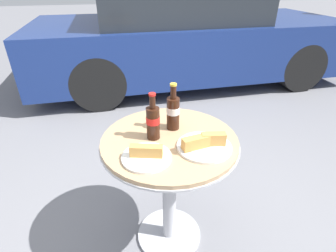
{
  "coord_description": "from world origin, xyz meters",
  "views": [
    {
      "loc": [
        -0.25,
        -1.03,
        1.39
      ],
      "look_at": [
        0.0,
        0.03,
        0.76
      ],
      "focal_mm": 28.0,
      "sensor_mm": 36.0,
      "label": 1
    }
  ],
  "objects_px": {
    "bistro_table": "(169,167)",
    "lunch_plate_near": "(204,144)",
    "cola_bottle_right": "(153,121)",
    "lunch_plate_far": "(147,155)",
    "parked_car": "(186,36)",
    "cola_bottle_left": "(173,111)"
  },
  "relations": [
    {
      "from": "lunch_plate_near",
      "to": "lunch_plate_far",
      "type": "distance_m",
      "value": 0.27
    },
    {
      "from": "cola_bottle_left",
      "to": "parked_car",
      "type": "relative_size",
      "value": 0.06
    },
    {
      "from": "bistro_table",
      "to": "cola_bottle_right",
      "type": "distance_m",
      "value": 0.28
    },
    {
      "from": "cola_bottle_right",
      "to": "lunch_plate_far",
      "type": "relative_size",
      "value": 1.07
    },
    {
      "from": "lunch_plate_far",
      "to": "lunch_plate_near",
      "type": "bearing_deg",
      "value": 3.72
    },
    {
      "from": "cola_bottle_left",
      "to": "parked_car",
      "type": "bearing_deg",
      "value": 72.0
    },
    {
      "from": "parked_car",
      "to": "lunch_plate_near",
      "type": "bearing_deg",
      "value": -105.03
    },
    {
      "from": "bistro_table",
      "to": "cola_bottle_right",
      "type": "height_order",
      "value": "cola_bottle_right"
    },
    {
      "from": "bistro_table",
      "to": "parked_car",
      "type": "relative_size",
      "value": 0.17
    },
    {
      "from": "bistro_table",
      "to": "lunch_plate_near",
      "type": "bearing_deg",
      "value": -40.91
    },
    {
      "from": "lunch_plate_far",
      "to": "parked_car",
      "type": "height_order",
      "value": "parked_car"
    },
    {
      "from": "lunch_plate_far",
      "to": "parked_car",
      "type": "distance_m",
      "value": 3.03
    },
    {
      "from": "cola_bottle_right",
      "to": "parked_car",
      "type": "xyz_separation_m",
      "value": [
        0.97,
        2.7,
        -0.17
      ]
    },
    {
      "from": "cola_bottle_left",
      "to": "lunch_plate_far",
      "type": "bearing_deg",
      "value": -127.49
    },
    {
      "from": "lunch_plate_near",
      "to": "parked_car",
      "type": "height_order",
      "value": "parked_car"
    },
    {
      "from": "bistro_table",
      "to": "lunch_plate_near",
      "type": "height_order",
      "value": "lunch_plate_near"
    },
    {
      "from": "cola_bottle_right",
      "to": "cola_bottle_left",
      "type": "bearing_deg",
      "value": 30.77
    },
    {
      "from": "lunch_plate_far",
      "to": "bistro_table",
      "type": "bearing_deg",
      "value": 44.92
    },
    {
      "from": "bistro_table",
      "to": "cola_bottle_right",
      "type": "bearing_deg",
      "value": 161.5
    },
    {
      "from": "bistro_table",
      "to": "parked_car",
      "type": "height_order",
      "value": "parked_car"
    },
    {
      "from": "cola_bottle_right",
      "to": "lunch_plate_near",
      "type": "bearing_deg",
      "value": -34.06
    },
    {
      "from": "bistro_table",
      "to": "lunch_plate_far",
      "type": "bearing_deg",
      "value": -135.08
    }
  ]
}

